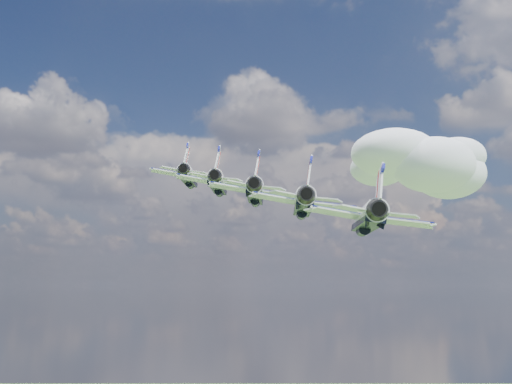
% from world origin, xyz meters
% --- Properties ---
extents(cloud_far, '(53.17, 41.78, 20.89)m').
position_xyz_m(cloud_far, '(35.24, 187.71, 183.19)').
color(cloud_far, white).
extents(jet_0, '(14.04, 17.58, 6.18)m').
position_xyz_m(jet_0, '(0.38, 22.26, 152.50)').
color(jet_0, white).
extents(jet_1, '(14.04, 17.58, 6.18)m').
position_xyz_m(jet_1, '(7.59, 13.20, 149.96)').
color(jet_1, white).
extents(jet_2, '(14.04, 17.58, 6.18)m').
position_xyz_m(jet_2, '(14.79, 4.14, 147.42)').
color(jet_2, white).
extents(jet_3, '(14.04, 17.58, 6.18)m').
position_xyz_m(jet_3, '(22.00, -4.92, 144.87)').
color(jet_3, white).
extents(jet_4, '(14.04, 17.58, 6.18)m').
position_xyz_m(jet_4, '(29.20, -13.97, 142.33)').
color(jet_4, white).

